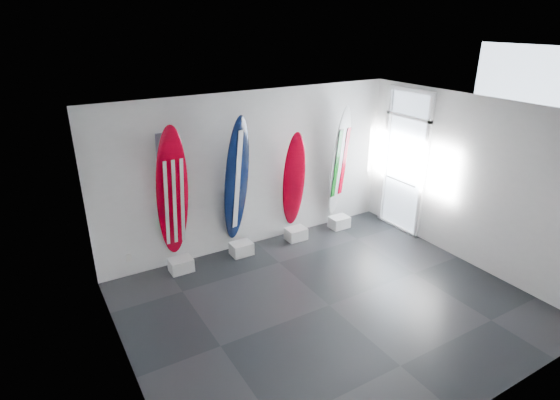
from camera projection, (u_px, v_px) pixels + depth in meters
floor at (329, 305)px, 7.08m from camera, size 6.00×6.00×0.00m
ceiling at (339, 115)px, 5.95m from camera, size 6.00×6.00×0.00m
wall_back at (253, 171)px, 8.50m from camera, size 6.00×0.00×6.00m
wall_front at (484, 307)px, 4.52m from camera, size 6.00×0.00×6.00m
wall_left at (120, 275)px, 5.09m from camera, size 0.00×5.00×5.00m
wall_right at (470, 182)px, 7.93m from camera, size 0.00×5.00×5.00m
display_block_usa at (181, 265)px, 7.99m from camera, size 0.40×0.30×0.24m
surfboard_usa at (172, 193)px, 7.57m from camera, size 0.56×0.46×2.43m
display_block_navy at (241, 249)px, 8.55m from camera, size 0.40×0.30×0.24m
surfboard_navy at (237, 181)px, 8.13m from camera, size 0.65×0.56×2.44m
display_block_swiss at (296, 234)px, 9.13m from camera, size 0.40×0.30×0.24m
surfboard_swiss at (294, 180)px, 8.79m from camera, size 0.52×0.46×2.01m
display_block_italy at (339, 222)px, 9.65m from camera, size 0.40×0.30×0.24m
surfboard_italy at (339, 163)px, 9.24m from camera, size 0.61×0.47×2.37m
wall_outlet at (129, 258)px, 7.76m from camera, size 0.09×0.02×0.13m
glass_door at (404, 163)px, 9.18m from camera, size 0.12×1.16×2.85m
balcony at (443, 194)px, 10.16m from camera, size 2.80×2.20×1.20m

